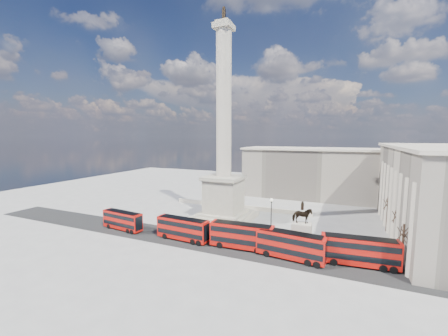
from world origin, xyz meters
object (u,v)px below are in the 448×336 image
object	(u,v)px
red_bus_d	(360,251)
victorian_lamp	(271,212)
pedestrian_walking	(276,239)
red_bus_a	(183,229)
red_bus_c	(291,245)
red_bus_b	(242,236)
pedestrian_standing	(387,258)
red_bus_e	(123,220)
nelsons_column	(224,167)
equestrian_statue	(302,232)
pedestrian_crossing	(224,227)

from	to	relation	value
red_bus_d	victorian_lamp	xyz separation A→B (m)	(-16.62, 9.65, 1.88)
victorian_lamp	pedestrian_walking	bearing A→B (deg)	-67.83
red_bus_a	red_bus_c	xyz separation A→B (m)	(21.02, -0.13, 0.09)
red_bus_b	pedestrian_standing	size ratio (longest dim) A/B	6.49
red_bus_b	red_bus_e	size ratio (longest dim) A/B	1.14
red_bus_a	victorian_lamp	xyz separation A→B (m)	(14.80, 11.48, 1.99)
red_bus_b	pedestrian_standing	distance (m)	23.74
nelsons_column	red_bus_a	size ratio (longest dim) A/B	4.51
red_bus_b	red_bus_e	world-z (taller)	red_bus_b
victorian_lamp	pedestrian_standing	xyz separation A→B (m)	(20.71, -7.12, -3.41)
red_bus_c	red_bus_d	size ratio (longest dim) A/B	1.00
red_bus_e	pedestrian_walking	xyz separation A→B (m)	(32.64, 5.58, -1.29)
nelsons_column	pedestrian_walking	world-z (taller)	nelsons_column
red_bus_a	red_bus_c	bearing A→B (deg)	2.95
red_bus_a	equestrian_statue	size ratio (longest dim) A/B	1.26
red_bus_a	red_bus_d	size ratio (longest dim) A/B	0.95
pedestrian_standing	pedestrian_crossing	distance (m)	30.36
equestrian_statue	red_bus_c	bearing A→B (deg)	-100.16
nelsons_column	red_bus_c	world-z (taller)	nelsons_column
red_bus_d	red_bus_c	bearing A→B (deg)	-174.90
equestrian_statue	pedestrian_crossing	xyz separation A→B (m)	(-16.60, 2.81, -2.11)
nelsons_column	red_bus_b	world-z (taller)	nelsons_column
pedestrian_walking	pedestrian_standing	world-z (taller)	pedestrian_standing
nelsons_column	pedestrian_standing	bearing A→B (deg)	-18.86
red_bus_d	red_bus_e	distance (m)	46.85
nelsons_column	pedestrian_standing	distance (m)	37.54
red_bus_e	equestrian_statue	size ratio (longest dim) A/B	1.17
red_bus_e	pedestrian_crossing	distance (m)	22.35
red_bus_b	victorian_lamp	world-z (taller)	victorian_lamp
red_bus_e	equestrian_statue	world-z (taller)	equestrian_statue
red_bus_a	red_bus_c	world-z (taller)	red_bus_c
red_bus_d	victorian_lamp	world-z (taller)	victorian_lamp
red_bus_e	pedestrian_crossing	bearing A→B (deg)	27.66
red_bus_e	pedestrian_standing	size ratio (longest dim) A/B	5.68
red_bus_e	pedestrian_crossing	world-z (taller)	red_bus_e
red_bus_d	equestrian_statue	world-z (taller)	equestrian_statue
red_bus_c	pedestrian_standing	bearing A→B (deg)	23.35
red_bus_c	red_bus_b	bearing A→B (deg)	-178.79
pedestrian_standing	victorian_lamp	bearing A→B (deg)	-40.59
nelsons_column	equestrian_statue	size ratio (longest dim) A/B	5.67
nelsons_column	red_bus_d	world-z (taller)	nelsons_column
red_bus_c	red_bus_e	bearing A→B (deg)	-173.84
equestrian_statue	pedestrian_crossing	world-z (taller)	equestrian_statue
red_bus_a	red_bus_b	bearing A→B (deg)	6.35
nelsons_column	victorian_lamp	world-z (taller)	nelsons_column
nelsons_column	red_bus_c	distance (m)	27.07
red_bus_d	victorian_lamp	distance (m)	19.31
victorian_lamp	red_bus_b	bearing A→B (deg)	-103.90
red_bus_d	pedestrian_crossing	xyz separation A→B (m)	(-26.04, 6.24, -1.46)
red_bus_c	pedestrian_crossing	size ratio (longest dim) A/B	5.95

